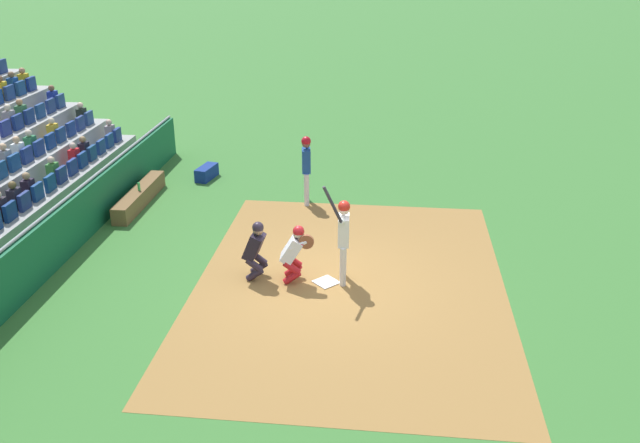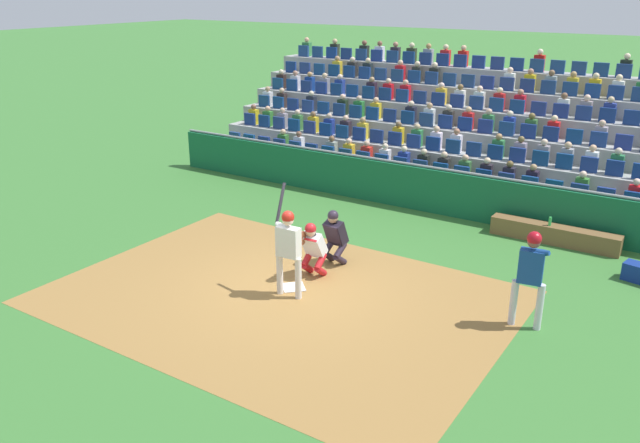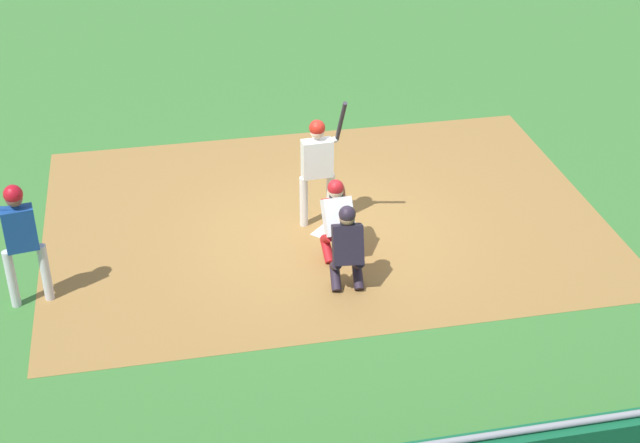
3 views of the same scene
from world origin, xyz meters
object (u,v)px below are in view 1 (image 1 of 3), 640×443
(home_plate_marker, at_px, (326,282))
(water_bottle_on_bench, at_px, (139,187))
(home_plate_umpire, at_px, (256,247))
(dugout_bench, at_px, (140,196))
(on_deck_batter, at_px, (306,163))
(batter_at_plate, at_px, (343,232))
(catcher_crouching, at_px, (295,250))
(equipment_duffel_bag, at_px, (207,173))

(home_plate_marker, height_order, water_bottle_on_bench, water_bottle_on_bench)
(home_plate_umpire, relative_size, dugout_bench, 0.43)
(on_deck_batter, bearing_deg, batter_at_plate, 16.64)
(dugout_bench, bearing_deg, catcher_crouching, 51.14)
(water_bottle_on_bench, bearing_deg, catcher_crouching, 51.70)
(home_plate_marker, distance_m, water_bottle_on_bench, 6.50)
(dugout_bench, distance_m, equipment_duffel_bag, 2.51)
(dugout_bench, height_order, water_bottle_on_bench, water_bottle_on_bench)
(home_plate_umpire, xyz_separation_m, equipment_duffel_bag, (-5.93, -2.66, -0.52))
(on_deck_batter, bearing_deg, water_bottle_on_bench, -80.71)
(home_plate_marker, height_order, equipment_duffel_bag, equipment_duffel_bag)
(home_plate_umpire, bearing_deg, equipment_duffel_bag, -155.86)
(catcher_crouching, xyz_separation_m, water_bottle_on_bench, (-3.68, -4.66, -0.16))
(equipment_duffel_bag, bearing_deg, home_plate_umpire, 35.37)
(batter_at_plate, relative_size, home_plate_umpire, 1.71)
(equipment_duffel_bag, distance_m, on_deck_batter, 3.67)
(home_plate_marker, relative_size, equipment_duffel_bag, 0.49)
(catcher_crouching, distance_m, home_plate_umpire, 0.82)
(home_plate_marker, xyz_separation_m, equipment_duffel_bag, (-6.01, -4.13, 0.17))
(home_plate_marker, height_order, batter_at_plate, batter_at_plate)
(dugout_bench, xyz_separation_m, water_bottle_on_bench, (0.12, 0.06, 0.33))
(water_bottle_on_bench, bearing_deg, home_plate_marker, 55.08)
(on_deck_batter, bearing_deg, catcher_crouching, 3.90)
(catcher_crouching, bearing_deg, home_plate_marker, 87.39)
(home_plate_marker, xyz_separation_m, water_bottle_on_bench, (-3.71, -5.31, 0.53))
(equipment_duffel_bag, bearing_deg, home_plate_marker, 45.73)
(batter_at_plate, xyz_separation_m, home_plate_umpire, (0.05, -1.80, -0.41))
(equipment_duffel_bag, xyz_separation_m, on_deck_batter, (1.59, 3.17, 0.94))
(catcher_crouching, height_order, dugout_bench, catcher_crouching)
(home_plate_umpire, distance_m, equipment_duffel_bag, 6.52)
(batter_at_plate, height_order, water_bottle_on_bench, batter_at_plate)
(batter_at_plate, relative_size, dugout_bench, 0.74)
(batter_at_plate, bearing_deg, equipment_duffel_bag, -142.86)
(batter_at_plate, xyz_separation_m, on_deck_batter, (-4.30, -1.29, 0.01))
(water_bottle_on_bench, distance_m, equipment_duffel_bag, 2.61)
(dugout_bench, distance_m, water_bottle_on_bench, 0.35)
(batter_at_plate, bearing_deg, dugout_bench, -123.05)
(catcher_crouching, bearing_deg, equipment_duffel_bag, -149.84)
(batter_at_plate, distance_m, on_deck_batter, 4.49)
(home_plate_marker, xyz_separation_m, home_plate_umpire, (-0.07, -1.47, 0.69))
(equipment_duffel_bag, bearing_deg, water_bottle_on_bench, -16.05)
(dugout_bench, relative_size, water_bottle_on_bench, 13.94)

